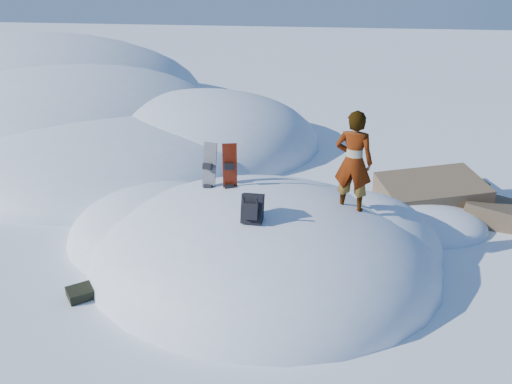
% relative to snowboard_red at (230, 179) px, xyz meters
% --- Properties ---
extents(ground, '(120.00, 120.00, 0.00)m').
position_rel_snowboard_red_xyz_m(ground, '(0.70, -0.27, -1.63)').
color(ground, white).
rests_on(ground, ground).
extents(snow_mound, '(8.00, 6.00, 3.00)m').
position_rel_snowboard_red_xyz_m(snow_mound, '(0.53, -0.03, -1.63)').
color(snow_mound, silver).
rests_on(snow_mound, ground).
extents(snow_ridge, '(21.50, 18.50, 6.40)m').
position_rel_snowboard_red_xyz_m(snow_ridge, '(-9.73, 9.57, -1.63)').
color(snow_ridge, silver).
rests_on(snow_ridge, ground).
extents(rock_outcrop, '(4.68, 4.41, 1.68)m').
position_rel_snowboard_red_xyz_m(rock_outcrop, '(4.42, 2.74, -1.62)').
color(rock_outcrop, brown).
rests_on(rock_outcrop, ground).
extents(snowboard_red, '(0.30, 0.23, 1.51)m').
position_rel_snowboard_red_xyz_m(snowboard_red, '(0.00, 0.00, 0.00)').
color(snowboard_red, red).
rests_on(snowboard_red, snow_mound).
extents(snowboard_dark, '(0.33, 0.35, 1.47)m').
position_rel_snowboard_red_xyz_m(snowboard_dark, '(-0.46, 0.07, -0.06)').
color(snowboard_dark, black).
rests_on(snowboard_dark, snow_mound).
extents(backpack, '(0.37, 0.46, 0.60)m').
position_rel_snowboard_red_xyz_m(backpack, '(0.73, -1.29, -0.01)').
color(backpack, black).
rests_on(backpack, snow_mound).
extents(gear_pile, '(0.83, 0.73, 0.22)m').
position_rel_snowboard_red_xyz_m(gear_pile, '(-2.12, -2.06, -1.53)').
color(gear_pile, black).
rests_on(gear_pile, ground).
extents(person, '(0.77, 0.59, 1.91)m').
position_rel_snowboard_red_xyz_m(person, '(2.36, -0.12, 0.56)').
color(person, slate).
rests_on(person, snow_mound).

